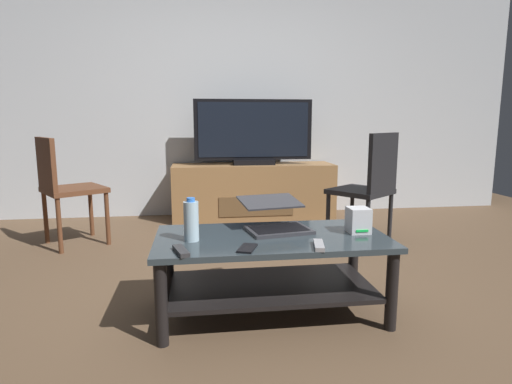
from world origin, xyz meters
The scene contains 13 objects.
ground_plane centered at (0.00, 0.00, 0.00)m, with size 7.68×7.68×0.00m, color brown.
back_wall centered at (0.00, 2.26, 1.40)m, with size 6.40×0.12×2.80m, color silver.
coffee_table centered at (0.02, -0.34, 0.30)m, with size 1.21×0.62×0.43m.
media_cabinet centered at (0.23, 1.94, 0.29)m, with size 1.68×0.49×0.57m.
television centered at (0.23, 1.91, 0.90)m, with size 1.22×0.20×0.67m.
dining_chair centered at (1.07, 0.88, 0.51)m, with size 0.62×0.62×0.93m.
side_chair centered at (-1.44, 1.13, 0.52)m, with size 0.61×0.61×0.90m.
laptop centered at (0.07, -0.20, 0.49)m, with size 0.40×0.44×0.16m.
router_box centered at (0.50, -0.34, 0.50)m, with size 0.11×0.12×0.14m.
water_bottle_near centered at (-0.39, -0.38, 0.54)m, with size 0.08×0.08×0.22m.
cell_phone centered at (-0.13, -0.56, 0.44)m, with size 0.07×0.14×0.01m, color black.
tv_remote centered at (0.21, -0.57, 0.44)m, with size 0.04×0.16×0.02m, color #99999E.
soundbar_remote centered at (-0.44, -0.57, 0.44)m, with size 0.04×0.16×0.02m, color #2D2D30.
Camera 1 is at (-0.36, -2.48, 1.03)m, focal length 29.91 mm.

